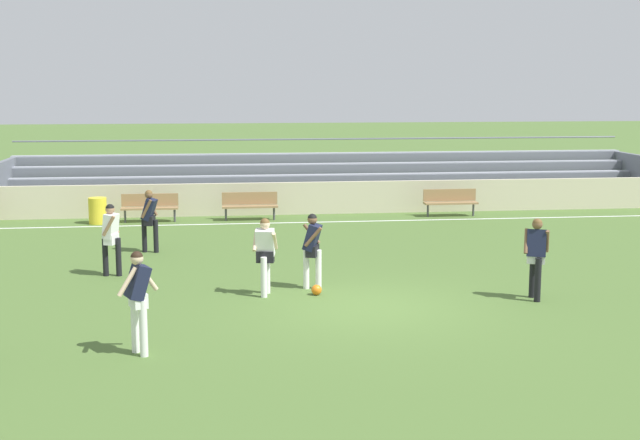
{
  "coord_description": "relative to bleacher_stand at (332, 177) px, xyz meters",
  "views": [
    {
      "loc": [
        -2.93,
        -16.01,
        4.38
      ],
      "look_at": [
        -0.59,
        3.07,
        1.27
      ],
      "focal_mm": 47.4,
      "sensor_mm": 36.0,
      "label": 1
    }
  ],
  "objects": [
    {
      "name": "soccer_ball",
      "position": [
        -2.21,
        -13.73,
        -0.85
      ],
      "size": [
        0.22,
        0.22,
        0.22
      ],
      "primitive_type": "sphere",
      "color": "orange",
      "rests_on": "ground"
    },
    {
      "name": "bench_near_wall_gap",
      "position": [
        3.49,
        -3.64,
        -0.41
      ],
      "size": [
        1.8,
        0.4,
        0.9
      ],
      "color": "#99754C",
      "rests_on": "ground"
    },
    {
      "name": "player_dark_wide_left",
      "position": [
        -6.01,
        -8.68,
        0.03
      ],
      "size": [
        0.45,
        0.53,
        1.65
      ],
      "color": "black",
      "rests_on": "ground"
    },
    {
      "name": "player_dark_on_ball",
      "position": [
        -5.55,
        -17.28,
        0.08
      ],
      "size": [
        0.65,
        0.5,
        1.72
      ],
      "color": "white",
      "rests_on": "ground"
    },
    {
      "name": "sideline_wall",
      "position": [
        -1.31,
        -2.61,
        -0.41
      ],
      "size": [
        48.0,
        0.16,
        1.09
      ],
      "primitive_type": "cube",
      "color": "beige",
      "rests_on": "ground"
    },
    {
      "name": "trash_bin",
      "position": [
        -8.01,
        -3.8,
        -0.54
      ],
      "size": [
        0.57,
        0.57,
        0.83
      ],
      "primitive_type": "cylinder",
      "color": "yellow",
      "rests_on": "ground"
    },
    {
      "name": "field_line_sideline",
      "position": [
        -1.31,
        -4.36,
        -0.95
      ],
      "size": [
        44.0,
        0.12,
        0.01
      ],
      "primitive_type": "cube",
      "color": "white",
      "rests_on": "ground"
    },
    {
      "name": "player_white_trailing_run",
      "position": [
        -3.27,
        -13.62,
        0.01
      ],
      "size": [
        0.55,
        0.56,
        1.63
      ],
      "color": "white",
      "rests_on": "ground"
    },
    {
      "name": "ground_plane",
      "position": [
        -1.31,
        -14.82,
        -0.96
      ],
      "size": [
        160.0,
        160.0,
        0.0
      ],
      "primitive_type": "plane",
      "color": "#4C6B30"
    },
    {
      "name": "bench_far_left",
      "position": [
        -6.4,
        -3.64,
        -0.41
      ],
      "size": [
        1.8,
        0.4,
        0.9
      ],
      "color": "#99754C",
      "rests_on": "ground"
    },
    {
      "name": "bench_centre_sideline",
      "position": [
        -3.2,
        -3.64,
        -0.41
      ],
      "size": [
        1.8,
        0.4,
        0.9
      ],
      "color": "#99754C",
      "rests_on": "ground"
    },
    {
      "name": "player_white_deep_cover",
      "position": [
        -6.68,
        -11.38,
        0.04
      ],
      "size": [
        0.43,
        0.6,
        1.67
      ],
      "color": "black",
      "rests_on": "ground"
    },
    {
      "name": "player_dark_overlapping",
      "position": [
        2.19,
        -14.64,
        0.05
      ],
      "size": [
        0.6,
        0.48,
        1.69
      ],
      "color": "black",
      "rests_on": "ground"
    },
    {
      "name": "bleacher_stand",
      "position": [
        0.0,
        0.0,
        0.0
      ],
      "size": [
        23.52,
        3.23,
        2.3
      ],
      "color": "#9EA3AD",
      "rests_on": "ground"
    },
    {
      "name": "player_dark_challenging",
      "position": [
        -2.24,
        -13.17,
        0.02
      ],
      "size": [
        0.48,
        0.61,
        1.64
      ],
      "color": "white",
      "rests_on": "ground"
    }
  ]
}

